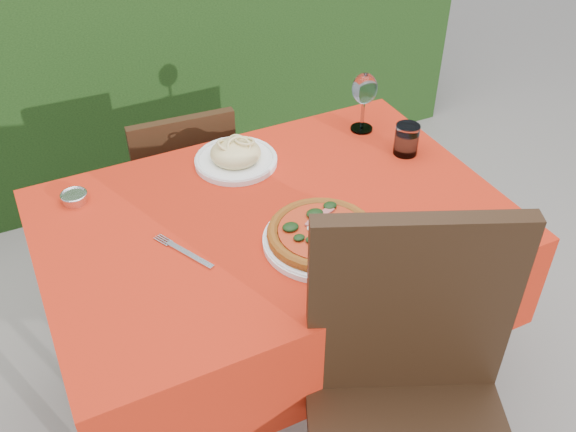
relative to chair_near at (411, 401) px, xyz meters
name	(u,v)px	position (x,y,z in m)	size (l,w,h in m)	color
ground	(277,382)	(-0.07, 0.59, -0.60)	(60.00, 60.00, 0.00)	slate
dining_table	(274,254)	(-0.07, 0.59, 0.00)	(1.26, 0.86, 0.75)	#492717
chair_near	(411,401)	(0.00, 0.00, 0.00)	(0.62, 0.62, 1.04)	black
chair_far	(184,188)	(-0.14, 1.21, -0.14)	(0.38, 0.38, 0.79)	black
pizza_plate	(322,236)	(-0.01, 0.43, 0.18)	(0.32, 0.32, 0.06)	white
pasta_plate	(236,156)	(-0.06, 0.87, 0.18)	(0.25, 0.25, 0.07)	white
water_glass	(406,141)	(0.43, 0.69, 0.20)	(0.07, 0.07, 0.10)	silver
wine_glass	(365,91)	(0.39, 0.87, 0.29)	(0.08, 0.08, 0.20)	silver
fork	(190,255)	(-0.33, 0.53, 0.15)	(0.03, 0.21, 0.01)	silver
steel_ramekin	(75,198)	(-0.55, 0.89, 0.16)	(0.07, 0.07, 0.03)	silver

